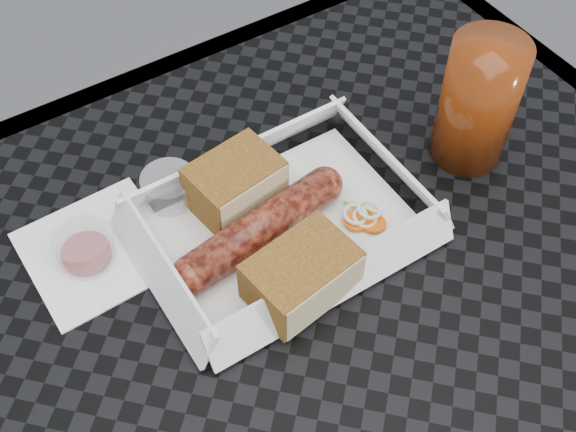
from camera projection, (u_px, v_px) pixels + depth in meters
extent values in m
cube|color=black|center=(352.00, 352.00, 0.58)|extent=(0.80, 0.80, 0.01)
cube|color=black|center=(145.00, 85.00, 0.79)|extent=(0.80, 0.03, 0.03)
cylinder|color=black|center=(385.00, 189.00, 1.17)|extent=(0.03, 0.03, 0.73)
cube|color=white|center=(282.00, 228.00, 0.65)|extent=(0.22, 0.15, 0.00)
cylinder|color=maroon|center=(261.00, 228.00, 0.62)|extent=(0.15, 0.06, 0.03)
sphere|color=maroon|center=(324.00, 185.00, 0.65)|extent=(0.03, 0.03, 0.03)
sphere|color=maroon|center=(190.00, 276.00, 0.59)|extent=(0.03, 0.03, 0.03)
cube|color=brown|center=(235.00, 184.00, 0.64)|extent=(0.09, 0.07, 0.05)
cube|color=brown|center=(301.00, 275.00, 0.59)|extent=(0.09, 0.07, 0.04)
cylinder|color=#E8580A|center=(352.00, 217.00, 0.65)|extent=(0.02, 0.02, 0.00)
torus|color=white|center=(363.00, 217.00, 0.65)|extent=(0.02, 0.02, 0.00)
cube|color=#B2D17F|center=(361.00, 210.00, 0.65)|extent=(0.02, 0.02, 0.00)
cube|color=white|center=(98.00, 250.00, 0.63)|extent=(0.12, 0.12, 0.00)
cylinder|color=maroon|center=(85.00, 248.00, 0.62)|extent=(0.05, 0.05, 0.03)
cylinder|color=silver|center=(169.00, 188.00, 0.66)|extent=(0.05, 0.05, 0.03)
cylinder|color=#5C2007|center=(478.00, 102.00, 0.66)|extent=(0.07, 0.07, 0.13)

